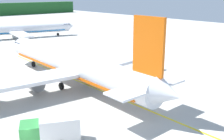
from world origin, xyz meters
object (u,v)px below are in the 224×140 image
object	(u,v)px
airliner_foreground	(72,64)
crew_loader_left	(155,86)
airliner_mid_apron	(21,29)
cargo_container_near	(131,80)
crew_marshaller	(116,82)
service_truck_fuel	(51,129)

from	to	relation	value
airliner_foreground	crew_loader_left	bearing A→B (deg)	-56.59
airliner_mid_apron	crew_loader_left	size ratio (longest dim) A/B	20.16
airliner_mid_apron	crew_loader_left	distance (m)	61.24
airliner_mid_apron	crew_loader_left	bearing A→B (deg)	-95.53
airliner_foreground	cargo_container_near	xyz separation A→B (m)	(6.80, -6.56, -2.42)
airliner_mid_apron	crew_marshaller	size ratio (longest dim) A/B	20.71
airliner_mid_apron	service_truck_fuel	bearing A→B (deg)	-111.19
service_truck_fuel	crew_marshaller	distance (m)	17.26
crew_loader_left	cargo_container_near	bearing A→B (deg)	96.37
airliner_foreground	service_truck_fuel	size ratio (longest dim) A/B	6.96
crew_marshaller	crew_loader_left	size ratio (longest dim) A/B	0.97
cargo_container_near	crew_marshaller	xyz separation A→B (m)	(-2.80, 0.48, 0.02)
service_truck_fuel	crew_loader_left	distance (m)	18.95
crew_loader_left	airliner_mid_apron	bearing A→B (deg)	84.47
cargo_container_near	crew_loader_left	bearing A→B (deg)	-83.63
airliner_mid_apron	crew_marshaller	world-z (taller)	airliner_mid_apron
airliner_mid_apron	service_truck_fuel	distance (m)	68.24
cargo_container_near	crew_marshaller	bearing A→B (deg)	170.34
airliner_foreground	crew_marshaller	bearing A→B (deg)	-56.67
airliner_mid_apron	crew_marshaller	bearing A→B (deg)	-99.34
cargo_container_near	crew_loader_left	world-z (taller)	cargo_container_near
airliner_foreground	airliner_mid_apron	xyz separation A→B (m)	(13.21, 49.85, -0.51)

